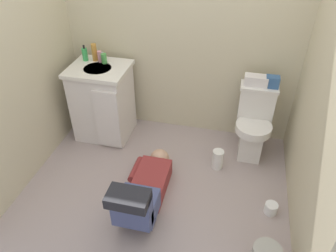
{
  "coord_description": "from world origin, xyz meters",
  "views": [
    {
      "loc": [
        0.6,
        -2.1,
        2.27
      ],
      "look_at": [
        0.03,
        0.31,
        0.45
      ],
      "focal_mm": 34.71,
      "sensor_mm": 36.0,
      "label": 1
    }
  ],
  "objects_px": {
    "soap_dispenser": "(85,54)",
    "bottle_pink": "(100,57)",
    "bottle_green": "(104,59)",
    "tissue_box": "(256,80)",
    "paper_towel_roll": "(218,159)",
    "faucet": "(103,57)",
    "person_plumber": "(144,190)",
    "bottle_amber": "(94,52)",
    "vanity_cabinet": "(103,101)",
    "toiletry_bag": "(272,82)",
    "toilet": "(254,123)",
    "toilet_paper_roll": "(271,208)"
  },
  "relations": [
    {
      "from": "soap_dispenser",
      "to": "bottle_pink",
      "type": "xyz_separation_m",
      "value": [
        0.16,
        0.0,
        -0.01
      ]
    },
    {
      "from": "soap_dispenser",
      "to": "bottle_green",
      "type": "distance_m",
      "value": 0.22
    },
    {
      "from": "tissue_box",
      "to": "paper_towel_roll",
      "type": "distance_m",
      "value": 0.85
    },
    {
      "from": "faucet",
      "to": "soap_dispenser",
      "type": "distance_m",
      "value": 0.19
    },
    {
      "from": "person_plumber",
      "to": "bottle_amber",
      "type": "bearing_deg",
      "value": 127.79
    },
    {
      "from": "vanity_cabinet",
      "to": "paper_towel_roll",
      "type": "bearing_deg",
      "value": -12.28
    },
    {
      "from": "bottle_amber",
      "to": "bottle_pink",
      "type": "height_order",
      "value": "bottle_amber"
    },
    {
      "from": "toiletry_bag",
      "to": "bottle_pink",
      "type": "xyz_separation_m",
      "value": [
        -1.73,
        -0.0,
        0.07
      ]
    },
    {
      "from": "paper_towel_roll",
      "to": "toiletry_bag",
      "type": "bearing_deg",
      "value": 45.35
    },
    {
      "from": "faucet",
      "to": "bottle_green",
      "type": "xyz_separation_m",
      "value": [
        0.03,
        -0.04,
        0.0
      ]
    },
    {
      "from": "vanity_cabinet",
      "to": "toiletry_bag",
      "type": "distance_m",
      "value": 1.75
    },
    {
      "from": "soap_dispenser",
      "to": "bottle_pink",
      "type": "height_order",
      "value": "soap_dispenser"
    },
    {
      "from": "vanity_cabinet",
      "to": "faucet",
      "type": "height_order",
      "value": "faucet"
    },
    {
      "from": "bottle_amber",
      "to": "paper_towel_roll",
      "type": "relative_size",
      "value": 0.87
    },
    {
      "from": "tissue_box",
      "to": "bottle_amber",
      "type": "distance_m",
      "value": 1.65
    },
    {
      "from": "bottle_amber",
      "to": "faucet",
      "type": "bearing_deg",
      "value": -1.3
    },
    {
      "from": "toiletry_bag",
      "to": "toilet",
      "type": "bearing_deg",
      "value": -139.23
    },
    {
      "from": "person_plumber",
      "to": "toiletry_bag",
      "type": "bearing_deg",
      "value": 46.72
    },
    {
      "from": "person_plumber",
      "to": "bottle_pink",
      "type": "bearing_deg",
      "value": 126.1
    },
    {
      "from": "tissue_box",
      "to": "toiletry_bag",
      "type": "distance_m",
      "value": 0.15
    },
    {
      "from": "soap_dispenser",
      "to": "bottle_pink",
      "type": "relative_size",
      "value": 1.4
    },
    {
      "from": "toilet",
      "to": "vanity_cabinet",
      "type": "distance_m",
      "value": 1.6
    },
    {
      "from": "toilet",
      "to": "bottle_pink",
      "type": "bearing_deg",
      "value": 176.88
    },
    {
      "from": "tissue_box",
      "to": "bottle_amber",
      "type": "bearing_deg",
      "value": 179.31
    },
    {
      "from": "person_plumber",
      "to": "bottle_amber",
      "type": "height_order",
      "value": "bottle_amber"
    },
    {
      "from": "person_plumber",
      "to": "bottle_pink",
      "type": "relative_size",
      "value": 9.01
    },
    {
      "from": "bottle_pink",
      "to": "bottle_green",
      "type": "bearing_deg",
      "value": -17.51
    },
    {
      "from": "person_plumber",
      "to": "bottle_green",
      "type": "relative_size",
      "value": 10.59
    },
    {
      "from": "vanity_cabinet",
      "to": "bottle_green",
      "type": "bearing_deg",
      "value": 78.27
    },
    {
      "from": "toilet",
      "to": "person_plumber",
      "type": "relative_size",
      "value": 0.7
    },
    {
      "from": "soap_dispenser",
      "to": "person_plumber",
      "type": "bearing_deg",
      "value": -48.39
    },
    {
      "from": "toilet",
      "to": "toilet_paper_roll",
      "type": "height_order",
      "value": "toilet"
    },
    {
      "from": "bottle_amber",
      "to": "paper_towel_roll",
      "type": "bearing_deg",
      "value": -17.2
    },
    {
      "from": "vanity_cabinet",
      "to": "soap_dispenser",
      "type": "relative_size",
      "value": 4.94
    },
    {
      "from": "person_plumber",
      "to": "vanity_cabinet",
      "type": "bearing_deg",
      "value": 128.6
    },
    {
      "from": "vanity_cabinet",
      "to": "toiletry_bag",
      "type": "relative_size",
      "value": 6.61
    },
    {
      "from": "vanity_cabinet",
      "to": "toilet_paper_roll",
      "type": "xyz_separation_m",
      "value": [
        1.81,
        -0.74,
        -0.37
      ]
    },
    {
      "from": "bottle_pink",
      "to": "tissue_box",
      "type": "bearing_deg",
      "value": 0.07
    },
    {
      "from": "vanity_cabinet",
      "to": "tissue_box",
      "type": "bearing_deg",
      "value": 4.73
    },
    {
      "from": "tissue_box",
      "to": "bottle_amber",
      "type": "xyz_separation_m",
      "value": [
        -1.64,
        0.02,
        0.11
      ]
    },
    {
      "from": "faucet",
      "to": "bottle_pink",
      "type": "height_order",
      "value": "bottle_pink"
    },
    {
      "from": "toilet_paper_roll",
      "to": "toilet",
      "type": "bearing_deg",
      "value": 105.34
    },
    {
      "from": "vanity_cabinet",
      "to": "bottle_amber",
      "type": "height_order",
      "value": "bottle_amber"
    },
    {
      "from": "vanity_cabinet",
      "to": "toiletry_bag",
      "type": "height_order",
      "value": "toiletry_bag"
    },
    {
      "from": "bottle_green",
      "to": "paper_towel_roll",
      "type": "bearing_deg",
      "value": -17.11
    },
    {
      "from": "bottle_pink",
      "to": "bottle_green",
      "type": "xyz_separation_m",
      "value": [
        0.05,
        -0.02,
        -0.01
      ]
    },
    {
      "from": "vanity_cabinet",
      "to": "bottle_amber",
      "type": "distance_m",
      "value": 0.52
    },
    {
      "from": "person_plumber",
      "to": "tissue_box",
      "type": "bearing_deg",
      "value": 51.45
    },
    {
      "from": "toilet",
      "to": "tissue_box",
      "type": "relative_size",
      "value": 3.41
    },
    {
      "from": "soap_dispenser",
      "to": "toiletry_bag",
      "type": "bearing_deg",
      "value": 0.07
    }
  ]
}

